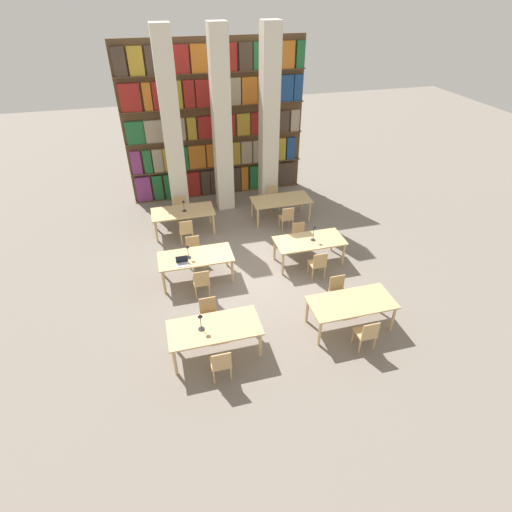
{
  "coord_description": "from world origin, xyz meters",
  "views": [
    {
      "loc": [
        -2.32,
        -9.02,
        6.98
      ],
      "look_at": [
        0.0,
        -0.27,
        0.69
      ],
      "focal_mm": 28.0,
      "sensor_mm": 36.0,
      "label": 1
    }
  ],
  "objects_px": {
    "reading_table_1": "(351,304)",
    "reading_table_3": "(310,243)",
    "laptop": "(182,263)",
    "chair_5": "(194,250)",
    "chair_6": "(318,264)",
    "chair_9": "(181,208)",
    "chair_0": "(221,363)",
    "chair_1": "(209,314)",
    "pillar_center": "(222,125)",
    "desk_lamp_2": "(314,230)",
    "chair_7": "(299,236)",
    "pillar_right": "(269,121)",
    "reading_table_0": "(214,330)",
    "reading_table_4": "(183,213)",
    "reading_table_2": "(196,259)",
    "desk_lamp_3": "(184,204)",
    "chair_8": "(186,231)",
    "desk_lamp_0": "(200,319)",
    "chair_11": "(273,197)",
    "desk_lamp_1": "(188,249)",
    "reading_table_5": "(281,201)",
    "pillar_left": "(172,129)",
    "chair_2": "(367,334)",
    "chair_10": "(287,217)",
    "chair_3": "(338,291)"
  },
  "relations": [
    {
      "from": "pillar_right",
      "to": "chair_10",
      "type": "height_order",
      "value": "pillar_right"
    },
    {
      "from": "chair_1",
      "to": "reading_table_4",
      "type": "bearing_deg",
      "value": -89.15
    },
    {
      "from": "pillar_left",
      "to": "desk_lamp_2",
      "type": "relative_size",
      "value": 12.41
    },
    {
      "from": "chair_5",
      "to": "desk_lamp_1",
      "type": "height_order",
      "value": "desk_lamp_1"
    },
    {
      "from": "chair_8",
      "to": "chair_9",
      "type": "xyz_separation_m",
      "value": [
        0.0,
        1.53,
        0.0
      ]
    },
    {
      "from": "chair_1",
      "to": "chair_10",
      "type": "relative_size",
      "value": 1.0
    },
    {
      "from": "pillar_left",
      "to": "reading_table_2",
      "type": "height_order",
      "value": "pillar_left"
    },
    {
      "from": "pillar_right",
      "to": "laptop",
      "type": "distance_m",
      "value": 6.15
    },
    {
      "from": "chair_8",
      "to": "reading_table_5",
      "type": "relative_size",
      "value": 0.43
    },
    {
      "from": "reading_table_1",
      "to": "reading_table_4",
      "type": "bearing_deg",
      "value": 121.29
    },
    {
      "from": "chair_6",
      "to": "chair_11",
      "type": "xyz_separation_m",
      "value": [
        -0.01,
        4.25,
        0.0
      ]
    },
    {
      "from": "desk_lamp_0",
      "to": "chair_8",
      "type": "bearing_deg",
      "value": 87.63
    },
    {
      "from": "pillar_center",
      "to": "desk_lamp_2",
      "type": "bearing_deg",
      "value": -67.12
    },
    {
      "from": "desk_lamp_3",
      "to": "chair_11",
      "type": "height_order",
      "value": "desk_lamp_3"
    },
    {
      "from": "desk_lamp_1",
      "to": "chair_10",
      "type": "xyz_separation_m",
      "value": [
        3.47,
        1.94,
        -0.57
      ]
    },
    {
      "from": "reading_table_2",
      "to": "desk_lamp_3",
      "type": "bearing_deg",
      "value": 89.99
    },
    {
      "from": "chair_8",
      "to": "desk_lamp_0",
      "type": "bearing_deg",
      "value": -92.37
    },
    {
      "from": "chair_3",
      "to": "chair_6",
      "type": "relative_size",
      "value": 1.0
    },
    {
      "from": "reading_table_1",
      "to": "reading_table_3",
      "type": "relative_size",
      "value": 1.0
    },
    {
      "from": "chair_0",
      "to": "chair_2",
      "type": "distance_m",
      "value": 3.31
    },
    {
      "from": "reading_table_1",
      "to": "reading_table_2",
      "type": "bearing_deg",
      "value": 139.48
    },
    {
      "from": "chair_7",
      "to": "chair_3",
      "type": "bearing_deg",
      "value": 90.82
    },
    {
      "from": "chair_0",
      "to": "chair_9",
      "type": "distance_m",
      "value": 7.01
    },
    {
      "from": "reading_table_1",
      "to": "desk_lamp_2",
      "type": "relative_size",
      "value": 4.18
    },
    {
      "from": "reading_table_1",
      "to": "chair_7",
      "type": "distance_m",
      "value": 3.54
    },
    {
      "from": "laptop",
      "to": "desk_lamp_3",
      "type": "bearing_deg",
      "value": 82.64
    },
    {
      "from": "pillar_right",
      "to": "chair_1",
      "type": "bearing_deg",
      "value": -117.73
    },
    {
      "from": "chair_6",
      "to": "reading_table_4",
      "type": "relative_size",
      "value": 0.43
    },
    {
      "from": "chair_8",
      "to": "reading_table_2",
      "type": "bearing_deg",
      "value": -88.43
    },
    {
      "from": "reading_table_1",
      "to": "reading_table_5",
      "type": "height_order",
      "value": "same"
    },
    {
      "from": "reading_table_1",
      "to": "laptop",
      "type": "xyz_separation_m",
      "value": [
        -3.67,
        2.53,
        0.12
      ]
    },
    {
      "from": "chair_0",
      "to": "chair_7",
      "type": "relative_size",
      "value": 1.0
    },
    {
      "from": "chair_1",
      "to": "chair_7",
      "type": "distance_m",
      "value": 4.28
    },
    {
      "from": "pillar_center",
      "to": "chair_3",
      "type": "distance_m",
      "value": 6.91
    },
    {
      "from": "pillar_center",
      "to": "chair_6",
      "type": "relative_size",
      "value": 6.9
    },
    {
      "from": "chair_0",
      "to": "laptop",
      "type": "height_order",
      "value": "laptop"
    },
    {
      "from": "chair_6",
      "to": "chair_9",
      "type": "relative_size",
      "value": 1.0
    },
    {
      "from": "desk_lamp_3",
      "to": "reading_table_5",
      "type": "distance_m",
      "value": 3.33
    },
    {
      "from": "reading_table_1",
      "to": "desk_lamp_3",
      "type": "relative_size",
      "value": 5.1
    },
    {
      "from": "reading_table_0",
      "to": "reading_table_4",
      "type": "distance_m",
      "value": 5.49
    },
    {
      "from": "chair_5",
      "to": "reading_table_3",
      "type": "xyz_separation_m",
      "value": [
        3.28,
        -0.81,
        0.22
      ]
    },
    {
      "from": "chair_0",
      "to": "chair_1",
      "type": "xyz_separation_m",
      "value": [
        0.0,
        1.53,
        0.0
      ]
    },
    {
      "from": "pillar_right",
      "to": "chair_3",
      "type": "height_order",
      "value": "pillar_right"
    },
    {
      "from": "chair_0",
      "to": "reading_table_5",
      "type": "relative_size",
      "value": 0.43
    },
    {
      "from": "reading_table_2",
      "to": "reading_table_5",
      "type": "height_order",
      "value": "same"
    },
    {
      "from": "reading_table_1",
      "to": "laptop",
      "type": "height_order",
      "value": "laptop"
    },
    {
      "from": "pillar_right",
      "to": "desk_lamp_1",
      "type": "height_order",
      "value": "pillar_right"
    },
    {
      "from": "desk_lamp_1",
      "to": "reading_table_5",
      "type": "height_order",
      "value": "desk_lamp_1"
    },
    {
      "from": "chair_3",
      "to": "desk_lamp_3",
      "type": "relative_size",
      "value": 2.2
    },
    {
      "from": "chair_7",
      "to": "pillar_right",
      "type": "bearing_deg",
      "value": -89.78
    }
  ]
}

